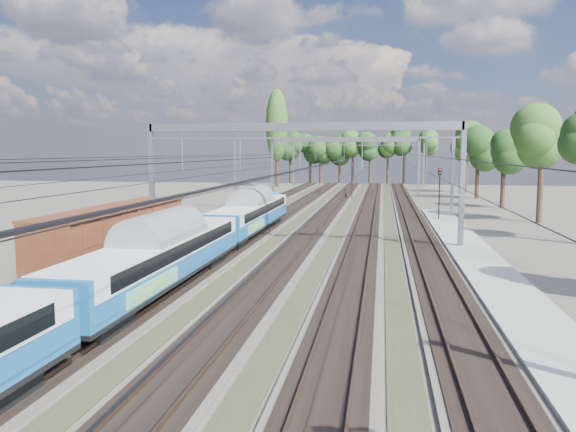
% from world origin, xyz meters
% --- Properties ---
extents(track_bed, '(21.00, 130.00, 0.34)m').
position_xyz_m(track_bed, '(-0.00, 45.00, 0.10)').
color(track_bed, '#47423A').
rests_on(track_bed, ground).
extents(platform, '(3.00, 70.00, 0.30)m').
position_xyz_m(platform, '(12.00, 20.00, 0.15)').
color(platform, gray).
rests_on(platform, ground).
extents(catenary, '(25.65, 130.00, 9.00)m').
position_xyz_m(catenary, '(0.33, 52.69, 6.40)').
color(catenary, gray).
rests_on(catenary, ground).
extents(tree_belt, '(39.70, 100.06, 11.95)m').
position_xyz_m(tree_belt, '(4.23, 96.46, 7.97)').
color(tree_belt, black).
rests_on(tree_belt, ground).
extents(poplar, '(4.40, 4.40, 19.04)m').
position_xyz_m(poplar, '(-14.50, 98.00, 11.89)').
color(poplar, black).
rests_on(poplar, ground).
extents(emu_train, '(2.69, 56.89, 3.93)m').
position_xyz_m(emu_train, '(-4.50, 14.23, 2.31)').
color(emu_train, black).
rests_on(emu_train, ground).
extents(freight_boxcar, '(2.92, 14.10, 3.63)m').
position_xyz_m(freight_boxcar, '(-9.00, 18.92, 2.22)').
color(freight_boxcar, black).
rests_on(freight_boxcar, ground).
extents(worker, '(0.49, 0.64, 1.59)m').
position_xyz_m(worker, '(0.83, 70.84, 0.79)').
color(worker, black).
rests_on(worker, ground).
extents(signal_near, '(0.36, 0.33, 5.30)m').
position_xyz_m(signal_near, '(1.64, 71.46, 3.35)').
color(signal_near, black).
rests_on(signal_near, ground).
extents(signal_far, '(0.37, 0.34, 5.29)m').
position_xyz_m(signal_far, '(11.53, 45.95, 3.35)').
color(signal_far, black).
rests_on(signal_far, ground).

